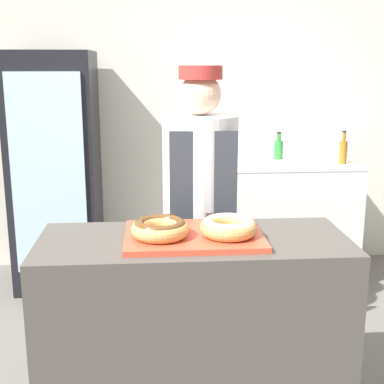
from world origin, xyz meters
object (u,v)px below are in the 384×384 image
Objects in this scene: serving_tray at (194,236)px; donut_light_glaze at (229,226)px; bottle_green at (278,149)px; bottle_amber at (343,151)px; donut_chocolate_glaze at (160,228)px; beverage_fridge at (56,172)px; brownie_back_left at (165,220)px; chest_freezer at (288,219)px; brownie_back_right at (217,219)px; baker_person at (200,214)px.

donut_light_glaze reaches higher than serving_tray.
bottle_amber reaches higher than bottle_green.
donut_chocolate_glaze is 0.14× the size of beverage_fridge.
serving_tray is 0.16m from donut_light_glaze.
beverage_fridge is at bearing 112.41° from donut_chocolate_glaze.
brownie_back_left is at bearing -118.41° from bottle_green.
donut_light_glaze is (0.14, -0.04, 0.05)m from serving_tray.
bottle_green is at bearing 70.83° from donut_light_glaze.
beverage_fridge is (-0.73, 1.77, -0.11)m from donut_chocolate_glaze.
donut_light_glaze is 1.98m from chest_freezer.
donut_light_glaze is at bearing -109.17° from bottle_green.
serving_tray is at bearing 15.72° from donut_chocolate_glaze.
donut_chocolate_glaze is 2.09m from bottle_green.
donut_chocolate_glaze is at bearing -143.83° from brownie_back_right.
donut_chocolate_glaze is at bearing -109.89° from baker_person.
bottle_green is at bearing 61.59° from brownie_back_left.
bottle_amber is (0.35, -0.13, 0.54)m from chest_freezer.
brownie_back_right is at bearing 0.00° from brownie_back_left.
brownie_back_right is 0.06× the size of baker_person.
brownie_back_right is at bearing 97.94° from donut_light_glaze.
donut_chocolate_glaze is 0.26× the size of chest_freezer.
donut_chocolate_glaze is (-0.14, -0.04, 0.05)m from serving_tray.
baker_person is 1.54m from bottle_amber.
beverage_fridge reaches higher than bottle_green.
serving_tray is 2.41× the size of bottle_amber.
bottle_green reaches higher than donut_chocolate_glaze.
serving_tray is 0.62× the size of chest_freezer.
brownie_back_right reaches higher than serving_tray.
serving_tray is at bearing -97.85° from baker_person.
serving_tray is 1.99m from chest_freezer.
brownie_back_left is (-0.26, 0.19, -0.02)m from donut_light_glaze.
bottle_green is at bearing 151.07° from bottle_amber.
bottle_amber is (1.22, 1.60, 0.09)m from serving_tray.
chest_freezer is at bearing 0.22° from beverage_fridge.
donut_light_glaze is 0.15× the size of baker_person.
donut_chocolate_glaze reaches higher than serving_tray.
bottle_green is (0.79, 1.83, 0.08)m from serving_tray.
bottle_amber is (1.33, 1.45, 0.06)m from brownie_back_left.
beverage_fridge is 1.67m from bottle_green.
brownie_back_left is 1.97m from bottle_amber.
chest_freezer is at bearing -54.14° from bottle_green.
bottle_amber reaches higher than brownie_back_left.
serving_tray reaches higher than chest_freezer.
bottle_green is at bearing 3.66° from beverage_fridge.
donut_chocolate_glaze reaches higher than brownie_back_right.
donut_light_glaze is 0.26× the size of chest_freezer.
baker_person is at bearing 82.15° from serving_tray.
bottle_green is at bearing 125.86° from chest_freezer.
beverage_fridge is at bearing 122.07° from brownie_back_right.
brownie_back_left is 0.06× the size of baker_person.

